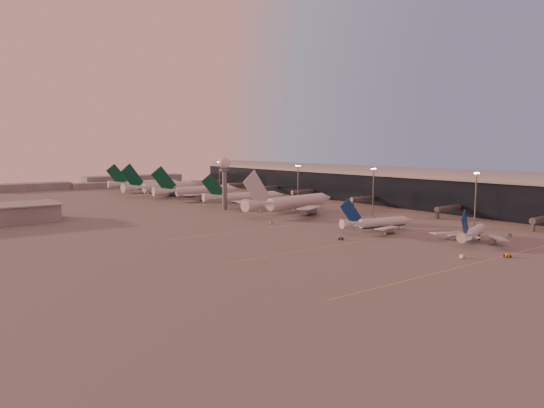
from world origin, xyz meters
TOP-DOWN VIEW (x-y plane):
  - ground at (0.00, 0.00)m, footprint 700.00×700.00m
  - taxiway_markings at (30.00, 56.00)m, footprint 180.00×185.25m
  - terminal at (107.88, 110.09)m, footprint 57.00×362.00m
  - radar_tower at (5.00, 120.00)m, footprint 6.40×6.40m
  - mast_a at (58.00, 0.00)m, footprint 3.60×0.56m
  - mast_b at (55.00, 55.00)m, footprint 3.60×0.56m
  - mast_c at (50.00, 110.00)m, footprint 3.60×0.56m
  - mast_d at (48.00, 200.00)m, footprint 3.60×0.56m
  - distant_horizon at (2.62, 325.14)m, footprint 165.00×37.50m
  - narrowbody_near at (32.10, -15.18)m, footprint 33.40×26.22m
  - narrowbody_mid at (20.70, 21.15)m, footprint 37.09×29.34m
  - widebody_white at (27.68, 88.08)m, footprint 67.83×53.96m
  - greentail_a at (28.00, 134.65)m, footprint 54.55×43.77m
  - greentail_b at (20.23, 181.74)m, footprint 63.47×51.15m
  - greentail_c at (12.56, 222.41)m, footprint 65.52×52.49m
  - greentail_d at (16.47, 264.67)m, footprint 61.12×49.16m
  - gsv_truck_a at (4.03, -28.78)m, footprint 6.02×2.39m
  - gsv_tug_near at (16.68, -36.59)m, footprint 3.82×4.53m
  - gsv_catering_a at (53.46, -18.07)m, footprint 5.91×3.66m
  - gsv_tug_mid at (-5.61, 16.11)m, footprint 4.05×4.42m
  - gsv_truck_b at (45.43, 44.89)m, footprint 5.73×2.97m
  - gsv_truck_c at (-4.17, 62.81)m, footprint 5.89×3.12m
  - gsv_catering_b at (54.39, 77.41)m, footprint 5.66×3.59m
  - gsv_tug_far at (13.91, 98.30)m, footprint 3.50×3.61m
  - gsv_tug_hangar at (39.98, 158.36)m, footprint 3.66×3.27m

SIDE VIEW (x-z plane):
  - ground at x=0.00m, z-range 0.00..0.00m
  - taxiway_markings at x=30.00m, z-range 0.00..0.02m
  - gsv_tug_hangar at x=39.98m, z-range 0.01..0.91m
  - gsv_tug_far at x=13.91m, z-range 0.01..0.91m
  - gsv_tug_mid at x=-5.61m, z-range 0.02..1.10m
  - gsv_tug_near at x=16.68m, z-range 0.02..1.13m
  - gsv_truck_b at x=45.43m, z-range 0.02..2.22m
  - gsv_truck_c at x=-4.17m, z-range 0.02..2.28m
  - gsv_truck_a at x=4.03m, z-range 0.02..2.44m
  - gsv_catering_b at x=54.39m, z-range 0.00..4.30m
  - gsv_catering_a at x=53.46m, z-range 0.00..4.50m
  - narrowbody_near at x=32.10m, z-range -4.02..9.49m
  - narrowbody_mid at x=20.70m, z-range -4.35..10.26m
  - greentail_a at x=28.00m, z-range -6.43..13.45m
  - distant_horizon at x=2.62m, z-range -0.61..8.39m
  - greentail_d at x=16.47m, z-range -7.18..15.03m
  - greentail_b at x=20.23m, z-range -7.45..15.59m
  - widebody_white at x=27.68m, z-range -7.83..16.15m
  - greentail_c at x=12.56m, z-range -7.75..16.21m
  - terminal at x=107.88m, z-range -1.00..22.04m
  - mast_a at x=58.00m, z-range 1.24..26.24m
  - mast_b at x=55.00m, z-range 1.24..26.24m
  - mast_c at x=50.00m, z-range 1.24..26.24m
  - mast_d at x=48.00m, z-range 1.24..26.24m
  - radar_tower at x=5.00m, z-range 5.40..36.50m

